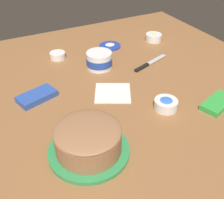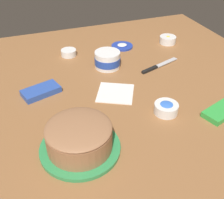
# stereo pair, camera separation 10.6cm
# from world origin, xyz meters

# --- Properties ---
(ground_plane) EXTENTS (1.54, 1.54, 0.00)m
(ground_plane) POSITION_xyz_m (0.00, 0.00, 0.00)
(ground_plane) COLOR #936038
(frosted_cake) EXTENTS (0.27, 0.27, 0.11)m
(frosted_cake) POSITION_xyz_m (-0.27, -0.28, 0.05)
(frosted_cake) COLOR #339351
(frosted_cake) RESTS_ON ground_plane
(frosting_tub) EXTENTS (0.13, 0.13, 0.08)m
(frosting_tub) POSITION_xyz_m (-0.01, 0.21, 0.04)
(frosting_tub) COLOR white
(frosting_tub) RESTS_ON ground_plane
(frosting_tub_lid) EXTENTS (0.12, 0.12, 0.02)m
(frosting_tub_lid) POSITION_xyz_m (0.15, 0.40, 0.01)
(frosting_tub_lid) COLOR #233DAD
(frosting_tub_lid) RESTS_ON ground_plane
(spreading_knife) EXTENTS (0.23, 0.09, 0.01)m
(spreading_knife) POSITION_xyz_m (0.22, 0.12, 0.01)
(spreading_knife) COLOR silver
(spreading_knife) RESTS_ON ground_plane
(sprinkle_bowl_pink) EXTENTS (0.08, 0.08, 0.03)m
(sprinkle_bowl_pink) POSITION_xyz_m (-0.16, 0.40, 0.02)
(sprinkle_bowl_pink) COLOR white
(sprinkle_bowl_pink) RESTS_ON ground_plane
(sprinkle_bowl_yellow) EXTENTS (0.09, 0.09, 0.04)m
(sprinkle_bowl_yellow) POSITION_xyz_m (0.41, 0.36, 0.02)
(sprinkle_bowl_yellow) COLOR white
(sprinkle_bowl_yellow) RESTS_ON ground_plane
(sprinkle_bowl_blue) EXTENTS (0.09, 0.09, 0.04)m
(sprinkle_bowl_blue) POSITION_xyz_m (0.09, -0.20, 0.02)
(sprinkle_bowl_blue) COLOR white
(sprinkle_bowl_blue) RESTS_ON ground_plane
(candy_box_lower) EXTENTS (0.17, 0.12, 0.02)m
(candy_box_lower) POSITION_xyz_m (0.29, -0.28, 0.01)
(candy_box_lower) COLOR green
(candy_box_lower) RESTS_ON ground_plane
(candy_box_upper) EXTENTS (0.17, 0.12, 0.03)m
(candy_box_upper) POSITION_xyz_m (-0.35, 0.09, 0.01)
(candy_box_upper) COLOR #2D51B2
(candy_box_upper) RESTS_ON ground_plane
(paper_napkin) EXTENTS (0.20, 0.20, 0.01)m
(paper_napkin) POSITION_xyz_m (-0.05, -0.02, 0.00)
(paper_napkin) COLOR white
(paper_napkin) RESTS_ON ground_plane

